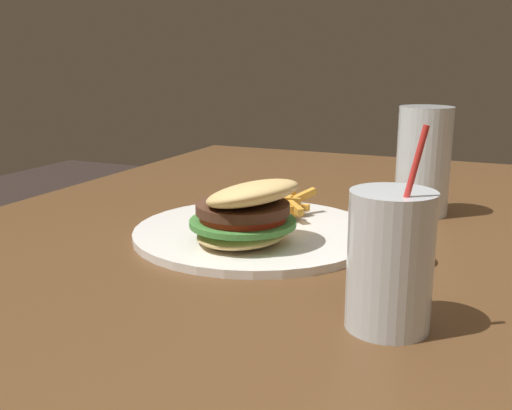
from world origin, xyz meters
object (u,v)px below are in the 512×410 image
at_px(meal_plate_near, 253,222).
at_px(spoon, 412,258).
at_px(juice_glass, 390,265).
at_px(beer_glass, 423,165).

relative_size(meal_plate_near, spoon, 1.79).
height_order(meal_plate_near, spoon, meal_plate_near).
relative_size(juice_glass, spoon, 1.00).
height_order(juice_glass, spoon, juice_glass).
xyz_separation_m(beer_glass, spoon, (0.23, 0.03, -0.07)).
bearing_deg(meal_plate_near, spoon, 88.66).
xyz_separation_m(meal_plate_near, beer_glass, (-0.23, 0.17, 0.05)).
bearing_deg(meal_plate_near, juice_glass, 49.46).
relative_size(meal_plate_near, beer_glass, 2.01).
bearing_deg(spoon, juice_glass, -167.98).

